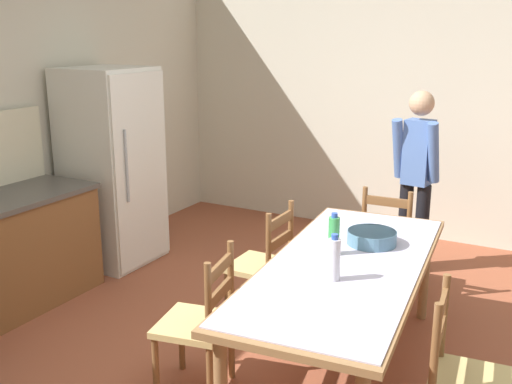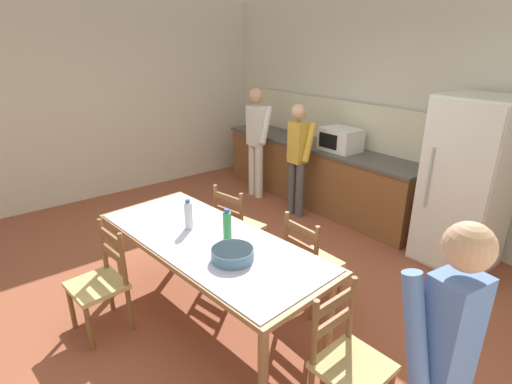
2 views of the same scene
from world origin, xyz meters
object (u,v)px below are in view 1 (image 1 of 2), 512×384
at_px(chair_head_end, 388,241).
at_px(serving_bowl, 372,237).
at_px(person_by_table, 416,172).
at_px(dining_table, 346,274).
at_px(bottle_near_centre, 334,259).
at_px(chair_side_near_left, 463,380).
at_px(refrigerator, 112,167).
at_px(bottle_off_centre, 334,235).
at_px(chair_side_far_left, 200,323).
at_px(chair_side_far_right, 264,265).

bearing_deg(chair_head_end, serving_bowl, 96.58).
distance_m(chair_head_end, person_by_table, 0.73).
bearing_deg(dining_table, bottle_near_centre, -174.68).
bearing_deg(serving_bowl, chair_side_near_left, -137.27).
bearing_deg(refrigerator, bottle_off_centre, -107.07).
bearing_deg(chair_side_far_left, chair_head_end, 152.95).
height_order(refrigerator, dining_table, refrigerator).
bearing_deg(person_by_table, dining_table, 10.20).
relative_size(dining_table, chair_head_end, 2.50).
relative_size(serving_bowl, chair_side_far_left, 0.35).
distance_m(serving_bowl, chair_side_far_right, 0.90).
bearing_deg(bottle_off_centre, person_by_table, -1.54).
height_order(bottle_near_centre, serving_bowl, bottle_near_centre).
distance_m(bottle_off_centre, chair_side_far_left, 0.98).
bearing_deg(chair_side_far_right, bottle_near_centre, 49.25).
bearing_deg(chair_side_far_right, dining_table, 61.67).
bearing_deg(chair_side_far_right, bottle_off_centre, 63.97).
distance_m(refrigerator, person_by_table, 2.74).
bearing_deg(person_by_table, bottle_off_centre, 6.52).
bearing_deg(serving_bowl, chair_head_end, 9.25).
bearing_deg(chair_side_far_left, dining_table, 117.94).
height_order(bottle_near_centre, chair_side_far_left, bottle_near_centre).
relative_size(refrigerator, bottle_off_centre, 6.67).
distance_m(bottle_near_centre, chair_side_far_right, 1.16).
relative_size(dining_table, chair_side_near_left, 2.50).
relative_size(dining_table, person_by_table, 1.40).
height_order(bottle_near_centre, chair_side_near_left, bottle_near_centre).
bearing_deg(chair_side_far_right, chair_side_far_left, 5.24).
xyz_separation_m(chair_side_far_left, chair_head_end, (1.95, -0.56, 0.00)).
relative_size(refrigerator, chair_head_end, 1.98).
relative_size(serving_bowl, chair_side_near_left, 0.35).
distance_m(dining_table, bottle_off_centre, 0.25).
relative_size(bottle_near_centre, bottle_off_centre, 1.00).
bearing_deg(chair_side_far_right, refrigerator, -103.64).
xyz_separation_m(bottle_near_centre, person_by_table, (2.22, 0.10, 0.03)).
relative_size(bottle_near_centre, chair_side_far_left, 0.30).
xyz_separation_m(bottle_near_centre, chair_side_far_right, (0.70, 0.81, -0.44)).
distance_m(bottle_near_centre, chair_head_end, 1.73).
bearing_deg(bottle_off_centre, bottle_near_centre, -158.43).
distance_m(bottle_near_centre, serving_bowl, 0.67).
relative_size(refrigerator, serving_bowl, 5.63).
distance_m(bottle_near_centre, person_by_table, 2.22).
distance_m(dining_table, chair_side_far_right, 0.92).
distance_m(refrigerator, bottle_near_centre, 2.85).
height_order(bottle_near_centre, bottle_off_centre, same).
bearing_deg(serving_bowl, person_by_table, 3.83).
xyz_separation_m(serving_bowl, person_by_table, (1.55, 0.10, 0.10)).
bearing_deg(chair_side_near_left, person_by_table, 14.18).
height_order(chair_side_near_left, chair_side_far_right, same).
bearing_deg(person_by_table, serving_bowl, 11.89).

